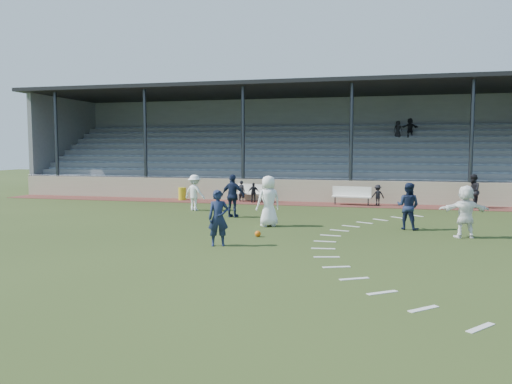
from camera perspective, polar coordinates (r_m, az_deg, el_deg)
ground at (r=16.46m, az=-2.08°, el=-5.25°), size 90.00×90.00×0.00m
cinder_track at (r=26.62m, az=4.11°, el=-1.31°), size 34.00×2.00×0.02m
retaining_wall at (r=27.59m, az=4.48°, el=0.14°), size 34.00×0.18×1.20m
bench_left at (r=27.46m, az=-0.41°, el=0.10°), size 2.01×1.15×0.95m
bench_right at (r=26.20m, az=10.88°, el=-0.22°), size 2.03×0.68×0.95m
trash_bin at (r=28.53m, az=-8.42°, el=-0.19°), size 0.44×0.44×0.71m
football at (r=16.61m, az=0.21°, el=-4.80°), size 0.20×0.20×0.20m
player_white_lead at (r=18.75m, az=1.44°, el=-1.04°), size 1.12×1.04×1.91m
player_navy_lead at (r=15.03m, az=-4.33°, el=-2.98°), size 0.72×0.61×1.69m
player_navy_mid at (r=18.83m, az=16.98°, el=-1.55°), size 1.01×0.91×1.70m
player_white_wing at (r=23.74m, az=-7.02°, el=-0.07°), size 1.23×0.91×1.69m
player_navy_wing at (r=21.23m, az=-2.65°, el=-0.45°), size 1.13×0.62×1.83m
player_white_back at (r=17.73m, az=22.80°, el=-2.07°), size 1.67×0.77×1.74m
official at (r=26.57m, az=23.53°, el=0.09°), size 0.74×0.89×1.65m
sub_left_near at (r=27.40m, az=-1.65°, el=0.11°), size 0.49×0.42×1.15m
sub_left_far at (r=26.85m, az=-0.27°, el=-0.07°), size 0.68×0.45×1.07m
sub_right at (r=26.31m, az=13.73°, el=-0.33°), size 0.78×0.61×1.06m
grandstand at (r=32.16m, az=5.87°, el=3.68°), size 34.60×9.00×6.61m
penalty_arc at (r=15.86m, az=12.47°, el=-5.74°), size 3.89×14.63×0.01m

